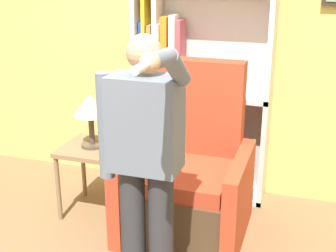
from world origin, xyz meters
TOP-DOWN VIEW (x-y plane):
  - wall_back at (0.01, 2.03)m, footprint 8.00×0.11m
  - bookcase at (0.10, 1.87)m, footprint 1.14×0.28m
  - armchair at (0.30, 1.24)m, footprint 0.91×0.83m
  - person_standing at (0.27, 0.43)m, footprint 0.54×0.78m
  - side_table at (-0.48, 1.24)m, footprint 0.48×0.48m
  - table_lamp at (-0.48, 1.24)m, footprint 0.27×0.27m

SIDE VIEW (x-z plane):
  - armchair at x=0.30m, z-range -0.24..1.02m
  - side_table at x=-0.48m, z-range 0.20..0.77m
  - bookcase at x=0.10m, z-range -0.05..1.77m
  - table_lamp at x=-0.48m, z-range 0.68..1.11m
  - person_standing at x=0.27m, z-range 0.10..1.72m
  - wall_back at x=0.01m, z-range 0.00..2.80m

